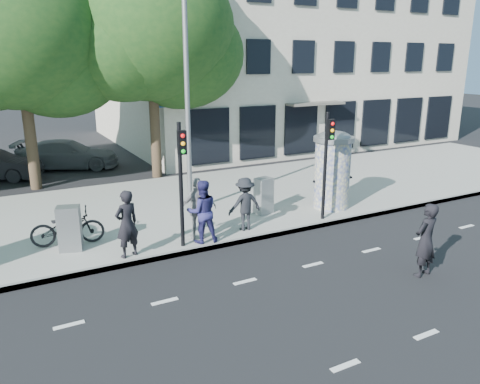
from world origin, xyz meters
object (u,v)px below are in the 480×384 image
ped_f (335,182)px  man_road (426,240)px  ped_c (202,211)px  ped_d (245,204)px  ped_e (198,209)px  car_right (67,154)px  ad_column_right (332,168)px  cabinet_left (70,228)px  bicycle (67,227)px  traffic_pole_far (327,155)px  traffic_pole_near (181,173)px  street_lamp (187,69)px  ped_b (127,224)px  cabinet_right (263,196)px

ped_f → man_road: size_ratio=0.94×
ped_c → ped_d: (1.52, 0.31, -0.09)m
ped_e → car_right: size_ratio=0.38×
ad_column_right → cabinet_left: 8.59m
man_road → bicycle: bearing=-46.8°
ped_d → bicycle: size_ratio=0.83×
ped_e → cabinet_left: (-3.35, 0.85, -0.28)m
ped_e → ped_f: size_ratio=1.04×
traffic_pole_far → ped_e: (-4.20, 0.35, -1.19)m
ad_column_right → ped_e: bearing=-173.9°
traffic_pole_far → man_road: size_ratio=1.85×
traffic_pole_near → cabinet_left: traffic_pole_near is taller
cabinet_left → car_right: 11.10m
street_lamp → ped_b: (-2.91, -2.78, -3.75)m
ad_column_right → bicycle: bearing=175.2°
ad_column_right → car_right: size_ratio=0.56×
ped_f → cabinet_left: bearing=3.0°
ad_column_right → ped_e: 5.25m
ped_c → ped_f: ped_c is taller
traffic_pole_far → ped_f: (1.17, 0.93, -1.22)m
street_lamp → car_right: size_ratio=1.70×
ped_d → cabinet_right: 1.68m
ped_f → street_lamp: bearing=-17.9°
bicycle → car_right: bearing=1.7°
ped_f → cabinet_left: ped_f is taller
ad_column_right → ped_b: 7.37m
traffic_pole_far → cabinet_right: size_ratio=2.83×
ad_column_right → cabinet_left: bearing=178.1°
ad_column_right → cabinet_left: ad_column_right is taller
man_road → street_lamp: bearing=-74.1°
ped_d → ped_e: ped_e is taller
ped_f → bicycle: 8.76m
ped_e → traffic_pole_near: bearing=40.2°
ped_f → car_right: 13.32m
traffic_pole_far → car_right: bearing=116.0°
traffic_pole_near → ped_f: size_ratio=1.97×
ad_column_right → ped_c: size_ratio=1.49×
cabinet_right → ad_column_right: bearing=-25.2°
ped_c → cabinet_left: size_ratio=1.46×
cabinet_right → traffic_pole_far: bearing=-58.6°
cabinet_right → car_right: car_right is taller
traffic_pole_far → ad_column_right: bearing=42.2°
ped_b → traffic_pole_near: bearing=160.1°
traffic_pole_near → ped_d: (2.12, 0.38, -1.28)m
car_right → cabinet_right: bearing=-136.0°
street_lamp → man_road: street_lamp is taller
man_road → traffic_pole_far: bearing=-101.6°
man_road → cabinet_left: man_road is taller
street_lamp → traffic_pole_near: bearing=-116.2°
ped_e → cabinet_right: ped_e is taller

